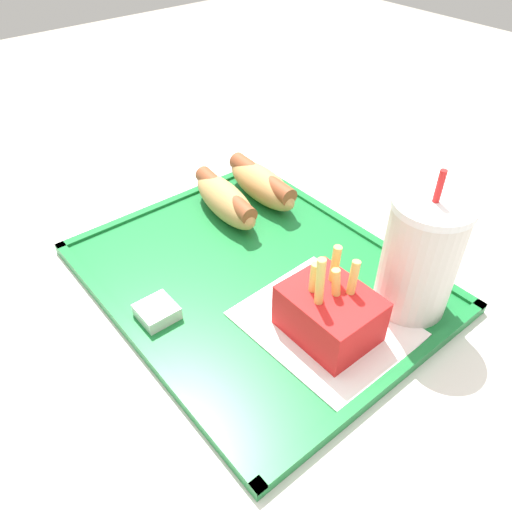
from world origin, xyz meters
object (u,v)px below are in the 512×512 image
(fries_carton, at_px, (329,313))
(sauce_cup_mayo, at_px, (156,310))
(soda_cup, at_px, (420,256))
(hot_dog_near, at_px, (225,199))
(hot_dog_far, at_px, (262,183))

(fries_carton, xyz_separation_m, sauce_cup_mayo, (-0.14, -0.13, -0.02))
(soda_cup, xyz_separation_m, sauce_cup_mayo, (-0.17, -0.24, -0.06))
(hot_dog_near, xyz_separation_m, fries_carton, (0.25, -0.05, 0.00))
(fries_carton, relative_size, sauce_cup_mayo, 2.74)
(sauce_cup_mayo, bearing_deg, hot_dog_near, 121.43)
(soda_cup, height_order, hot_dog_near, soda_cup)
(hot_dog_far, distance_m, fries_carton, 0.27)
(soda_cup, height_order, hot_dog_far, soda_cup)
(sauce_cup_mayo, bearing_deg, soda_cup, 54.63)
(soda_cup, xyz_separation_m, hot_dog_near, (-0.28, -0.06, -0.04))
(soda_cup, height_order, sauce_cup_mayo, soda_cup)
(hot_dog_near, bearing_deg, sauce_cup_mayo, -58.57)
(hot_dog_near, distance_m, sauce_cup_mayo, 0.21)
(soda_cup, bearing_deg, hot_dog_near, -168.18)
(fries_carton, bearing_deg, hot_dog_near, 169.37)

